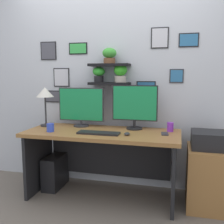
% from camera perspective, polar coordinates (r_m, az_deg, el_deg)
% --- Properties ---
extents(ground_plane, '(8.00, 8.00, 0.00)m').
position_cam_1_polar(ground_plane, '(3.12, -2.11, -17.77)').
color(ground_plane, '#70665B').
extents(back_wall_assembly, '(4.40, 0.24, 2.70)m').
position_cam_1_polar(back_wall_assembly, '(3.23, -0.03, 7.96)').
color(back_wall_assembly, silver).
rests_on(back_wall_assembly, ground).
extents(desk, '(1.67, 0.68, 0.75)m').
position_cam_1_polar(desk, '(2.98, -1.86, -7.90)').
color(desk, '#9E6B38').
rests_on(desk, ground).
extents(monitor_left, '(0.55, 0.18, 0.46)m').
position_cam_1_polar(monitor_left, '(3.14, -6.68, 1.24)').
color(monitor_left, '#2D2D33').
rests_on(monitor_left, desk).
extents(monitor_right, '(0.51, 0.18, 0.49)m').
position_cam_1_polar(monitor_right, '(2.97, 4.93, 1.42)').
color(monitor_right, black).
rests_on(monitor_right, desk).
extents(keyboard, '(0.44, 0.14, 0.02)m').
position_cam_1_polar(keyboard, '(2.75, -2.92, -4.54)').
color(keyboard, black).
rests_on(keyboard, desk).
extents(computer_mouse, '(0.06, 0.09, 0.03)m').
position_cam_1_polar(computer_mouse, '(2.69, 3.25, -4.73)').
color(computer_mouse, '#2D2D33').
rests_on(computer_mouse, desk).
extents(desk_lamp, '(0.20, 0.20, 0.46)m').
position_cam_1_polar(desk_lamp, '(3.21, -14.26, 3.62)').
color(desk_lamp, '#2D2D33').
rests_on(desk_lamp, desk).
extents(cell_phone, '(0.08, 0.15, 0.01)m').
position_cam_1_polar(cell_phone, '(2.79, 11.32, -4.63)').
color(cell_phone, '#2D2D33').
rests_on(cell_phone, desk).
extents(coffee_mug, '(0.08, 0.08, 0.09)m').
position_cam_1_polar(coffee_mug, '(2.93, -13.16, -3.29)').
color(coffee_mug, blue).
rests_on(coffee_mug, desk).
extents(pen_cup, '(0.07, 0.07, 0.10)m').
position_cam_1_polar(pen_cup, '(2.93, 12.47, -3.17)').
color(pen_cup, purple).
rests_on(pen_cup, desk).
extents(drawer_cabinet, '(0.44, 0.50, 0.62)m').
position_cam_1_polar(drawer_cabinet, '(2.96, 20.17, -13.17)').
color(drawer_cabinet, '#9E6B38').
rests_on(drawer_cabinet, ground).
extents(printer, '(0.38, 0.34, 0.17)m').
position_cam_1_polar(printer, '(2.85, 20.56, -5.69)').
color(printer, black).
rests_on(printer, drawer_cabinet).
extents(computer_tower_left, '(0.18, 0.40, 0.39)m').
position_cam_1_polar(computer_tower_left, '(3.36, -12.15, -12.42)').
color(computer_tower_left, black).
rests_on(computer_tower_left, ground).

